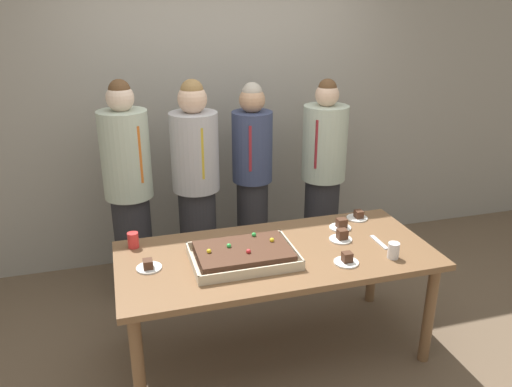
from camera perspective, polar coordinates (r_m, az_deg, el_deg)
ground_plane at (r=3.57m, az=2.16°, el=-17.17°), size 12.00×12.00×0.00m
interior_back_panel at (r=4.41m, az=-4.24°, el=11.75°), size 8.00×0.12×3.00m
party_table at (r=3.21m, az=2.32°, el=-7.95°), size 1.97×0.89×0.74m
sheet_cake at (r=3.06m, az=-1.44°, el=-6.92°), size 0.63×0.44×0.11m
plated_slice_near_left at (r=3.36m, az=9.62°, el=-4.83°), size 0.15×0.15×0.08m
plated_slice_near_right at (r=3.70m, az=11.42°, el=-2.54°), size 0.15×0.15×0.06m
plated_slice_far_left at (r=3.05m, az=-12.04°, el=-8.02°), size 0.15×0.15×0.06m
plated_slice_far_right at (r=3.09m, az=10.20°, el=-7.40°), size 0.15×0.15×0.07m
plated_slice_center_front at (r=3.53m, az=9.57°, el=-3.55°), size 0.15×0.15×0.07m
drink_cup_nearest at (r=3.31m, az=-13.71°, el=-5.13°), size 0.07×0.07×0.10m
drink_cup_middle at (r=3.20m, az=15.27°, el=-6.23°), size 0.07×0.07×0.10m
cake_server_utensil at (r=3.38m, az=13.73°, el=-5.37°), size 0.03×0.20×0.01m
person_serving_front at (r=3.91m, az=-6.77°, el=0.88°), size 0.36×0.36×1.68m
person_green_shirt_behind at (r=4.10m, az=-0.42°, el=1.68°), size 0.32×0.32×1.63m
person_striped_tie_right at (r=4.25m, az=7.58°, el=2.04°), size 0.36×0.36×1.64m
person_far_right_suit at (r=3.89m, az=-14.15°, el=0.33°), size 0.36×0.36×1.70m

